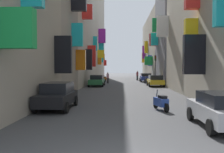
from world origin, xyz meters
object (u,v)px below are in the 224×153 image
at_px(parked_car_green, 97,80).
at_px(parked_car_yellow, 155,80).
at_px(scooter_orange, 105,79).
at_px(pedestrian_crossing, 137,76).
at_px(parked_car_silver, 223,109).
at_px(parked_car_blue, 146,77).
at_px(scooter_blue, 161,102).
at_px(parked_car_black, 57,95).
at_px(traffic_light_near_corner, 155,64).
at_px(scooter_black, 147,81).
at_px(pedestrian_near_left, 108,78).

bearing_deg(parked_car_green, parked_car_yellow, 0.13).
xyz_separation_m(scooter_orange, pedestrian_crossing, (5.85, 4.06, 0.43)).
distance_m(parked_car_silver, parked_car_yellow, 21.99).
bearing_deg(scooter_orange, parked_car_blue, -5.76).
xyz_separation_m(parked_car_green, scooter_blue, (5.43, -17.97, -0.29)).
distance_m(parked_car_black, traffic_light_near_corner, 24.59).
xyz_separation_m(scooter_orange, scooter_black, (6.66, -6.13, 0.00)).
distance_m(parked_car_yellow, scooter_black, 4.74).
distance_m(parked_car_blue, scooter_blue, 28.16).
height_order(parked_car_green, scooter_orange, parked_car_green).
xyz_separation_m(parked_car_yellow, traffic_light_near_corner, (0.66, 5.19, 2.10)).
relative_size(parked_car_blue, scooter_blue, 2.25).
xyz_separation_m(parked_car_silver, scooter_blue, (-1.84, 4.00, -0.28)).
height_order(parked_car_black, parked_car_yellow, parked_car_black).
xyz_separation_m(parked_car_green, pedestrian_crossing, (6.09, 14.89, 0.14)).
relative_size(parked_car_black, scooter_orange, 2.32).
distance_m(parked_car_yellow, pedestrian_near_left, 8.59).
height_order(parked_car_silver, traffic_light_near_corner, traffic_light_near_corner).
distance_m(parked_car_black, pedestrian_near_left, 23.48).
distance_m(parked_car_blue, traffic_light_near_corner, 5.43).
distance_m(scooter_orange, pedestrian_crossing, 7.13).
height_order(scooter_orange, scooter_black, same).
relative_size(parked_car_blue, pedestrian_near_left, 2.45).
bearing_deg(traffic_light_near_corner, pedestrian_near_left, 175.94).
xyz_separation_m(parked_car_yellow, pedestrian_near_left, (-6.43, 5.69, 0.08)).
xyz_separation_m(parked_car_silver, scooter_black, (-0.36, 26.68, -0.28)).
bearing_deg(scooter_orange, parked_car_black, -91.48).
bearing_deg(parked_car_yellow, scooter_black, 97.22).
xyz_separation_m(parked_car_green, parked_car_black, (-0.50, -17.72, 0.03)).
height_order(parked_car_black, pedestrian_crossing, pedestrian_crossing).
relative_size(pedestrian_crossing, traffic_light_near_corner, 0.43).
relative_size(parked_car_black, pedestrian_near_left, 2.45).
xyz_separation_m(parked_car_green, traffic_light_near_corner, (8.16, 5.21, 2.10)).
xyz_separation_m(parked_car_black, scooter_orange, (0.74, 28.55, -0.33)).
bearing_deg(pedestrian_crossing, scooter_orange, -145.27).
xyz_separation_m(parked_car_blue, pedestrian_near_left, (-6.15, -4.42, 0.07)).
xyz_separation_m(scooter_orange, pedestrian_near_left, (0.83, -5.12, 0.37)).
bearing_deg(parked_car_yellow, traffic_light_near_corner, 82.76).
distance_m(parked_car_silver, pedestrian_near_left, 28.37).
height_order(scooter_orange, traffic_light_near_corner, traffic_light_near_corner).
bearing_deg(pedestrian_near_left, scooter_blue, -79.57).
bearing_deg(parked_car_blue, pedestrian_near_left, -144.29).
bearing_deg(scooter_orange, scooter_black, -42.61).
relative_size(parked_car_blue, scooter_orange, 2.32).
bearing_deg(parked_car_blue, parked_car_yellow, -88.42).
xyz_separation_m(scooter_orange, scooter_blue, (5.19, -28.80, 0.00)).
height_order(pedestrian_near_left, traffic_light_near_corner, traffic_light_near_corner).
bearing_deg(parked_car_green, parked_car_silver, -71.69).
distance_m(parked_car_silver, parked_car_black, 8.85).
height_order(parked_car_black, traffic_light_near_corner, traffic_light_near_corner).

